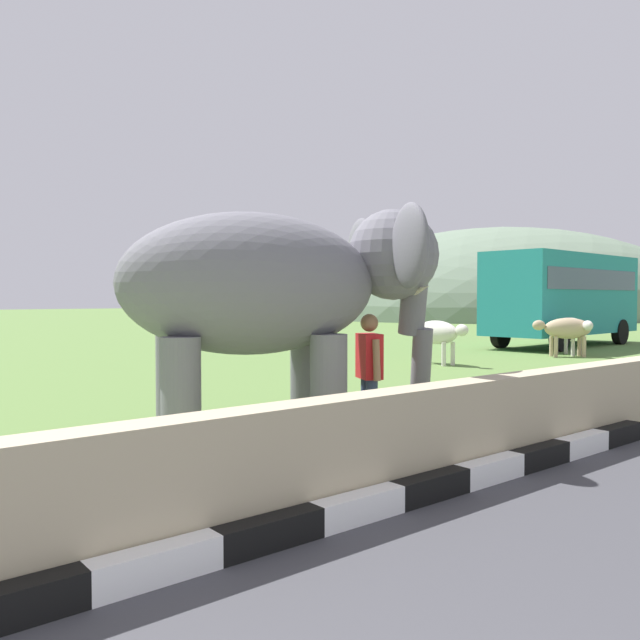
# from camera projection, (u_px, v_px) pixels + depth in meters

# --- Properties ---
(barrier_parapet) EXTENTS (28.00, 0.36, 1.00)m
(barrier_parapet) POSITION_uv_depth(u_px,v_px,m) (258.00, 472.00, 5.02)
(barrier_parapet) COLOR tan
(barrier_parapet) RESTS_ON ground_plane
(elephant) EXTENTS (4.05, 3.15, 2.99)m
(elephant) POSITION_uv_depth(u_px,v_px,m) (279.00, 289.00, 7.75)
(elephant) COLOR slate
(elephant) RESTS_ON ground_plane
(person_handler) EXTENTS (0.38, 0.65, 1.66)m
(person_handler) POSITION_uv_depth(u_px,v_px,m) (369.00, 370.00, 8.28)
(person_handler) COLOR navy
(person_handler) RESTS_ON ground_plane
(bus_teal) EXTENTS (8.07, 2.99, 3.50)m
(bus_teal) POSITION_uv_depth(u_px,v_px,m) (563.00, 292.00, 24.68)
(bus_teal) COLOR teal
(bus_teal) RESTS_ON ground_plane
(cow_near) EXTENTS (1.21, 1.88, 1.23)m
(cow_near) POSITION_uv_depth(u_px,v_px,m) (570.00, 328.00, 20.79)
(cow_near) COLOR beige
(cow_near) RESTS_ON ground_plane
(cow_mid) EXTENTS (0.69, 1.90, 1.23)m
(cow_mid) POSITION_uv_depth(u_px,v_px,m) (438.00, 333.00, 17.86)
(cow_mid) COLOR beige
(cow_mid) RESTS_ON ground_plane
(cow_far) EXTENTS (1.75, 1.49, 1.23)m
(cow_far) POSITION_uv_depth(u_px,v_px,m) (566.00, 329.00, 20.24)
(cow_far) COLOR tan
(cow_far) RESTS_ON ground_plane
(hill_east) EXTENTS (44.20, 35.36, 17.56)m
(hill_east) POSITION_uv_depth(u_px,v_px,m) (507.00, 316.00, 64.91)
(hill_east) COLOR slate
(hill_east) RESTS_ON ground_plane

